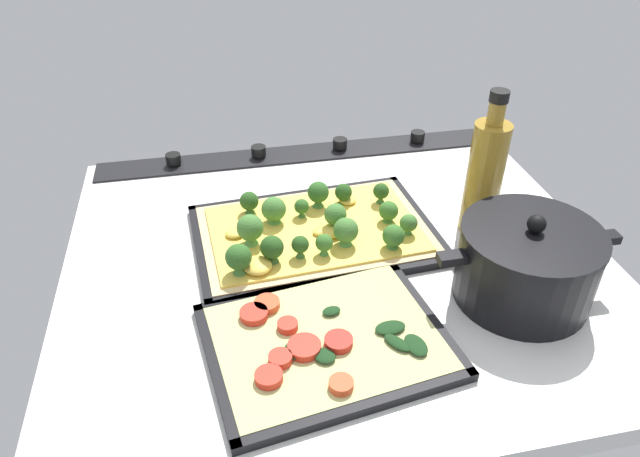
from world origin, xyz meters
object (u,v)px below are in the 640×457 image
object	(u,v)px
baking_tray_back	(327,343)
oil_bottle	(485,175)
broccoli_pizza	(313,229)
baking_tray_front	(315,236)
cooking_pot	(526,264)
veggie_pizza_back	(323,340)

from	to	relation	value
baking_tray_back	oil_bottle	size ratio (longest dim) A/B	1.39
broccoli_pizza	baking_tray_front	bearing A→B (deg)	-124.06
broccoli_pizza	oil_bottle	world-z (taller)	oil_bottle
baking_tray_front	cooking_pot	xyz separation A→B (cm)	(-24.94, 18.89, 5.06)
baking_tray_front	baking_tray_back	xyz separation A→B (cm)	(2.95, 22.70, 0.01)
baking_tray_front	oil_bottle	distance (cm)	27.57
baking_tray_back	cooking_pot	xyz separation A→B (cm)	(-27.89, -3.81, 5.05)
veggie_pizza_back	cooking_pot	distance (cm)	28.94
cooking_pot	oil_bottle	bearing A→B (deg)	-93.11
broccoli_pizza	baking_tray_back	xyz separation A→B (cm)	(2.49, 22.01, -1.89)
cooking_pot	oil_bottle	distance (cm)	17.02
cooking_pot	veggie_pizza_back	bearing A→B (deg)	7.89
baking_tray_back	veggie_pizza_back	xyz separation A→B (cm)	(0.46, 0.12, 0.74)
veggie_pizza_back	cooking_pot	bearing A→B (deg)	-172.11
baking_tray_back	veggie_pizza_back	world-z (taller)	veggie_pizza_back
baking_tray_front	veggie_pizza_back	size ratio (longest dim) A/B	1.31
baking_tray_back	oil_bottle	bearing A→B (deg)	-144.86
baking_tray_front	baking_tray_back	size ratio (longest dim) A/B	1.20
veggie_pizza_back	oil_bottle	xyz separation A→B (cm)	(-29.24, -20.38, 8.57)
baking_tray_front	baking_tray_back	distance (cm)	22.89
baking_tray_front	veggie_pizza_back	world-z (taller)	veggie_pizza_back
veggie_pizza_back	oil_bottle	bearing A→B (deg)	-145.12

